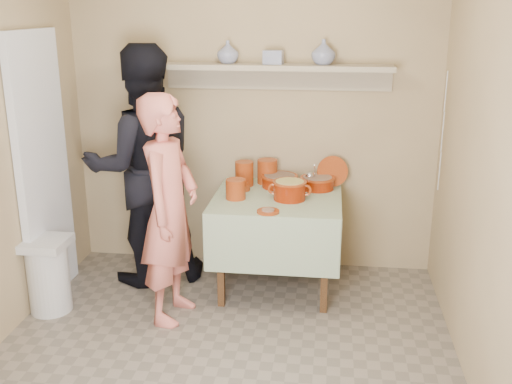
# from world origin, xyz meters

# --- Properties ---
(ground) EXTENTS (3.50, 3.50, 0.00)m
(ground) POSITION_xyz_m (0.00, 0.00, 0.00)
(ground) COLOR #73675A
(ground) RESTS_ON ground
(tile_panel) EXTENTS (0.06, 0.70, 2.00)m
(tile_panel) POSITION_xyz_m (-1.46, 0.95, 1.00)
(tile_panel) COLOR silver
(tile_panel) RESTS_ON ground
(plate_stack_a) EXTENTS (0.15, 0.15, 0.20)m
(plate_stack_a) POSITION_xyz_m (-0.04, 1.52, 0.86)
(plate_stack_a) COLOR maroon
(plate_stack_a) RESTS_ON serving_table
(plate_stack_b) EXTENTS (0.16, 0.16, 0.20)m
(plate_stack_b) POSITION_xyz_m (0.13, 1.61, 0.86)
(plate_stack_b) COLOR maroon
(plate_stack_b) RESTS_ON serving_table
(bowl_stack) EXTENTS (0.15, 0.15, 0.15)m
(bowl_stack) POSITION_xyz_m (-0.06, 1.16, 0.84)
(bowl_stack) COLOR maroon
(bowl_stack) RESTS_ON serving_table
(empty_bowl) EXTENTS (0.17, 0.17, 0.05)m
(empty_bowl) POSITION_xyz_m (-0.06, 1.39, 0.79)
(empty_bowl) COLOR maroon
(empty_bowl) RESTS_ON serving_table
(propped_lid) EXTENTS (0.26, 0.14, 0.24)m
(propped_lid) POSITION_xyz_m (0.66, 1.60, 0.88)
(propped_lid) COLOR maroon
(propped_lid) RESTS_ON serving_table
(vase_right) EXTENTS (0.19, 0.19, 0.19)m
(vase_right) POSITION_xyz_m (0.56, 1.63, 1.82)
(vase_right) COLOR navy
(vase_right) RESTS_ON wall_shelf
(vase_left) EXTENTS (0.20, 0.20, 0.18)m
(vase_left) POSITION_xyz_m (-0.18, 1.64, 1.81)
(vase_left) COLOR navy
(vase_left) RESTS_ON wall_shelf
(ceramic_box) EXTENTS (0.16, 0.12, 0.11)m
(ceramic_box) POSITION_xyz_m (0.17, 1.62, 1.77)
(ceramic_box) COLOR navy
(ceramic_box) RESTS_ON wall_shelf
(person_cook) EXTENTS (0.46, 0.63, 1.62)m
(person_cook) POSITION_xyz_m (-0.45, 0.72, 0.81)
(person_cook) COLOR #D06659
(person_cook) RESTS_ON ground
(person_helper) EXTENTS (1.14, 1.05, 1.89)m
(person_helper) POSITION_xyz_m (-0.81, 1.31, 0.95)
(person_helper) COLOR black
(person_helper) RESTS_ON ground
(room_shell) EXTENTS (3.04, 3.54, 2.62)m
(room_shell) POSITION_xyz_m (0.00, 0.00, 1.61)
(room_shell) COLOR tan
(room_shell) RESTS_ON ground
(serving_table) EXTENTS (0.97, 0.97, 0.76)m
(serving_table) POSITION_xyz_m (0.25, 1.28, 0.64)
(serving_table) COLOR #4C2D16
(serving_table) RESTS_ON ground
(cazuela_meat_a) EXTENTS (0.30, 0.30, 0.10)m
(cazuela_meat_a) POSITION_xyz_m (0.24, 1.52, 0.82)
(cazuela_meat_a) COLOR #661101
(cazuela_meat_a) RESTS_ON serving_table
(cazuela_meat_b) EXTENTS (0.28, 0.28, 0.10)m
(cazuela_meat_b) POSITION_xyz_m (0.55, 1.50, 0.82)
(cazuela_meat_b) COLOR #661101
(cazuela_meat_b) RESTS_ON serving_table
(ladle) EXTENTS (0.08, 0.26, 0.19)m
(ladle) POSITION_xyz_m (0.49, 1.48, 0.87)
(ladle) COLOR silver
(ladle) RESTS_ON cazuela_meat_b
(cazuela_rice) EXTENTS (0.33, 0.25, 0.14)m
(cazuela_rice) POSITION_xyz_m (0.35, 1.20, 0.85)
(cazuela_rice) COLOR #661101
(cazuela_rice) RESTS_ON serving_table
(front_plate) EXTENTS (0.16, 0.16, 0.03)m
(front_plate) POSITION_xyz_m (0.22, 0.88, 0.77)
(front_plate) COLOR maroon
(front_plate) RESTS_ON serving_table
(wall_shelf) EXTENTS (1.80, 0.25, 0.21)m
(wall_shelf) POSITION_xyz_m (0.20, 1.65, 1.67)
(wall_shelf) COLOR tan
(wall_shelf) RESTS_ON room_shell
(trash_bin) EXTENTS (0.32, 0.32, 0.56)m
(trash_bin) POSITION_xyz_m (-1.36, 0.67, 0.28)
(trash_bin) COLOR silver
(trash_bin) RESTS_ON ground
(electrical_cord) EXTENTS (0.01, 0.05, 0.90)m
(electrical_cord) POSITION_xyz_m (1.47, 1.48, 1.25)
(electrical_cord) COLOR silver
(electrical_cord) RESTS_ON wall_shelf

